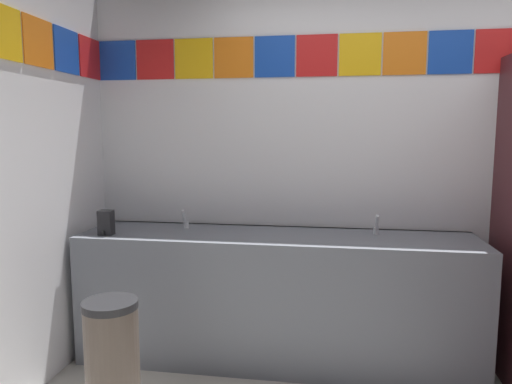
# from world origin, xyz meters

# --- Properties ---
(wall_back) EXTENTS (4.25, 0.09, 2.53)m
(wall_back) POSITION_xyz_m (0.00, 1.49, 1.27)
(wall_back) COLOR silver
(wall_back) RESTS_ON ground_plane
(vanity_counter) EXTENTS (2.55, 0.59, 0.85)m
(vanity_counter) POSITION_xyz_m (-0.80, 1.16, 0.43)
(vanity_counter) COLOR slate
(vanity_counter) RESTS_ON ground_plane
(faucet_left) EXTENTS (0.04, 0.10, 0.14)m
(faucet_left) POSITION_xyz_m (-1.44, 1.25, 0.90)
(faucet_left) COLOR silver
(faucet_left) RESTS_ON vanity_counter
(faucet_right) EXTENTS (0.04, 0.10, 0.14)m
(faucet_right) POSITION_xyz_m (-0.16, 1.25, 0.90)
(faucet_right) COLOR silver
(faucet_right) RESTS_ON vanity_counter
(soap_dispenser) EXTENTS (0.09, 0.09, 0.16)m
(soap_dispenser) POSITION_xyz_m (-1.89, 0.98, 0.92)
(soap_dispenser) COLOR black
(soap_dispenser) RESTS_ON vanity_counter
(trash_bin) EXTENTS (0.29, 0.29, 0.64)m
(trash_bin) POSITION_xyz_m (-1.58, 0.39, 0.32)
(trash_bin) COLOR brown
(trash_bin) RESTS_ON ground_plane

